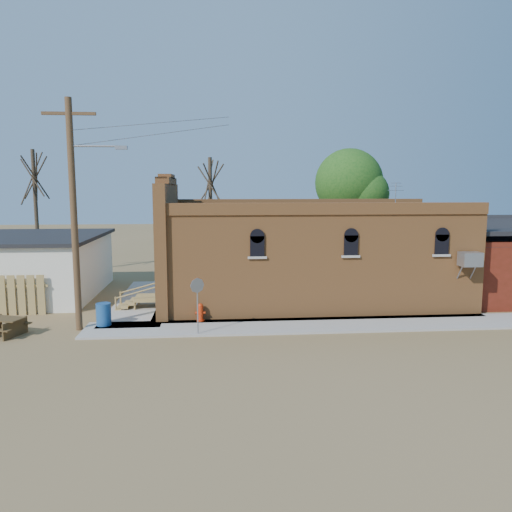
{
  "coord_description": "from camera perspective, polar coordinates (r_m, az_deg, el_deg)",
  "views": [
    {
      "loc": [
        -2.79,
        -18.65,
        5.64
      ],
      "look_at": [
        -0.81,
        4.76,
        2.4
      ],
      "focal_mm": 35.0,
      "sensor_mm": 36.0,
      "label": 1
    }
  ],
  "objects": [
    {
      "name": "tree_bare_far",
      "position": [
        34.53,
        -24.04,
        8.37
      ],
      "size": [
        2.8,
        2.8,
        8.16
      ],
      "color": "#483D29",
      "rests_on": "ground"
    },
    {
      "name": "fire_hydrant",
      "position": [
        21.1,
        -6.37,
        -6.42
      ],
      "size": [
        0.43,
        0.4,
        0.76
      ],
      "rotation": [
        0.0,
        0.0,
        0.13
      ],
      "color": "red",
      "rests_on": "sidewalk_south"
    },
    {
      "name": "stop_sign",
      "position": [
        19.06,
        -6.72,
        -3.96
      ],
      "size": [
        0.52,
        0.37,
        2.18
      ],
      "rotation": [
        0.0,
        0.0,
        0.16
      ],
      "color": "gray",
      "rests_on": "sidewalk_south"
    },
    {
      "name": "brick_bar",
      "position": [
        24.77,
        5.53,
        0.16
      ],
      "size": [
        16.4,
        7.97,
        6.3
      ],
      "color": "#B76F38",
      "rests_on": "ground"
    },
    {
      "name": "utility_pole",
      "position": [
        20.58,
        -19.98,
        4.97
      ],
      "size": [
        3.12,
        0.26,
        9.0
      ],
      "color": "#503420",
      "rests_on": "ground"
    },
    {
      "name": "trash_barrel",
      "position": [
        21.27,
        -17.02,
        -6.38
      ],
      "size": [
        0.59,
        0.59,
        0.91
      ],
      "primitive_type": "cylinder",
      "rotation": [
        0.0,
        0.0,
        0.01
      ],
      "color": "navy",
      "rests_on": "sidewalk_west"
    },
    {
      "name": "tree_leafy",
      "position": [
        33.34,
        10.57,
        8.22
      ],
      "size": [
        4.4,
        4.4,
        8.15
      ],
      "color": "#483D29",
      "rests_on": "ground"
    },
    {
      "name": "sidewalk_west",
      "position": [
        25.52,
        -12.66,
        -5.02
      ],
      "size": [
        2.6,
        10.0,
        0.08
      ],
      "primitive_type": "cube",
      "color": "#9E9991",
      "rests_on": "ground"
    },
    {
      "name": "picnic_table",
      "position": [
        21.59,
        -27.05,
        -6.92
      ],
      "size": [
        1.99,
        1.74,
        0.69
      ],
      "rotation": [
        0.0,
        0.0,
        -0.35
      ],
      "color": "#48351C",
      "rests_on": "ground"
    },
    {
      "name": "sidewalk_south",
      "position": [
        20.79,
        7.34,
        -7.84
      ],
      "size": [
        19.0,
        2.2,
        0.08
      ],
      "primitive_type": "cube",
      "color": "#9E9991",
      "rests_on": "ground"
    },
    {
      "name": "red_shed",
      "position": [
        28.27,
        25.59,
        0.23
      ],
      "size": [
        5.4,
        6.4,
        4.3
      ],
      "color": "#531B0E",
      "rests_on": "ground"
    },
    {
      "name": "ground",
      "position": [
        19.69,
        3.57,
        -8.81
      ],
      "size": [
        120.0,
        120.0,
        0.0
      ],
      "primitive_type": "plane",
      "color": "brown",
      "rests_on": "ground"
    },
    {
      "name": "tree_bare_near",
      "position": [
        31.66,
        -5.26,
        8.4
      ],
      "size": [
        2.8,
        2.8,
        7.65
      ],
      "color": "#483D29",
      "rests_on": "ground"
    }
  ]
}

